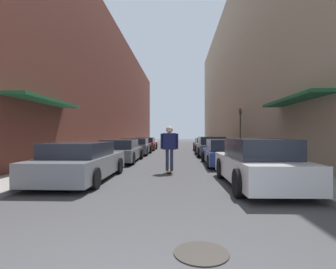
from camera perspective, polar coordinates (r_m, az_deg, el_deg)
ground at (r=22.27m, az=1.27°, el=-3.79°), size 111.37×111.37×0.00m
curb_strip_left at (r=27.79m, az=-8.05°, el=-2.89°), size 1.80×50.62×0.12m
curb_strip_right at (r=27.63m, az=11.12°, el=-2.91°), size 1.80×50.62×0.12m
building_row_left at (r=28.77m, az=-13.81°, el=9.06°), size 4.90×50.62×11.99m
building_row_right at (r=28.88m, az=16.97°, el=12.90°), size 4.90×50.62×15.82m
parked_car_left_0 at (r=9.07m, az=-18.34°, el=-5.68°), size 1.99×4.64×1.25m
parked_car_left_1 at (r=14.52m, az=-10.27°, el=-3.55°), size 2.00×4.77×1.21m
parked_car_left_2 at (r=19.39m, az=-7.07°, el=-2.61°), size 2.08×4.00×1.20m
parked_car_left_3 at (r=24.78m, az=-4.89°, el=-2.05°), size 1.96×4.41×1.19m
parked_car_right_0 at (r=7.96m, az=18.93°, el=-6.05°), size 1.86×4.40×1.38m
parked_car_right_1 at (r=13.15m, az=12.43°, el=-3.89°), size 2.09×4.75×1.25m
parked_car_right_2 at (r=18.45m, az=9.30°, el=-2.61°), size 2.00×4.56×1.33m
parked_car_right_3 at (r=23.36m, az=7.98°, el=-2.22°), size 1.87×4.05×1.16m
skateboarder at (r=10.25m, az=0.31°, el=-2.09°), size 0.70×0.78×1.82m
manhole_cover at (r=3.66m, az=7.27°, el=-24.23°), size 0.70×0.70×0.02m
traffic_light at (r=20.99m, az=15.46°, el=1.99°), size 0.16×0.22×3.36m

